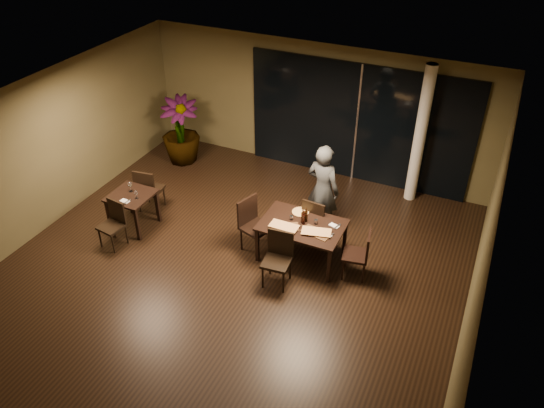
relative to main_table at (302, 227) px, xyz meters
The scene contains 33 objects.
ground 1.45m from the main_table, 141.34° to the right, with size 8.00×8.00×0.00m, color black.
wall_back 3.50m from the main_table, 107.10° to the left, with size 8.00×0.10×3.00m, color brown.
wall_front 5.02m from the main_table, 101.65° to the right, with size 8.00×0.10×3.00m, color brown.
wall_left 5.18m from the main_table, behind, with size 0.10×8.00×3.00m, color brown.
wall_right 3.26m from the main_table, 14.70° to the right, with size 0.10×8.00×3.00m, color brown.
ceiling 2.67m from the main_table, 141.34° to the right, with size 8.00×8.00×0.04m, color silver.
window_panel 3.23m from the main_table, 90.00° to the left, with size 5.00×0.06×2.70m, color black.
column 3.28m from the main_table, 63.84° to the left, with size 0.24×0.24×3.00m, color white.
main_table is the anchor object (origin of this frame).
side_table 3.44m from the main_table, behind, with size 0.80×0.80×0.75m.
chair_main_far 0.55m from the main_table, 83.40° to the left, with size 0.49×0.49×0.98m.
chair_main_near 0.78m from the main_table, 99.61° to the right, with size 0.50×0.50×1.00m.
chair_main_left 0.95m from the main_table, behind, with size 0.62×0.62×1.06m.
chair_main_right 1.14m from the main_table, ahead, with size 0.51×0.51×0.95m.
chair_side_far 3.43m from the main_table, behind, with size 0.52×0.52×1.00m.
chair_side_near 3.56m from the main_table, 162.05° to the right, with size 0.48×0.48×0.92m.
diner 1.00m from the main_table, 88.30° to the left, with size 0.64×0.42×1.88m, color #2A2C2E.
potted_plant 4.54m from the main_table, 151.33° to the left, with size 0.88×0.88×1.60m, color #1D4617.
pizza_board_left 0.35m from the main_table, 138.94° to the right, with size 0.52×0.26×0.01m, color #432915.
pizza_board_right 0.36m from the main_table, 23.53° to the right, with size 0.52×0.26×0.01m, color #3E2614.
oblong_pizza_left 0.36m from the main_table, 138.94° to the right, with size 0.50×0.24×0.02m, color maroon, non-canonical shape.
oblong_pizza_right 0.37m from the main_table, 23.53° to the right, with size 0.50×0.23×0.02m, color maroon, non-canonical shape.
round_pizza 0.37m from the main_table, 117.03° to the left, with size 0.31×0.31×0.01m, color #B01A13.
bottle_a 0.22m from the main_table, 107.47° to the left, with size 0.06×0.06×0.28m, color black, non-canonical shape.
bottle_b 0.21m from the main_table, 64.25° to the left, with size 0.06×0.06×0.27m, color black, non-canonical shape.
bottle_c 0.25m from the main_table, 79.34° to the left, with size 0.06×0.06×0.29m, color black, non-canonical shape.
tumbler_left 0.27m from the main_table, 168.08° to the left, with size 0.07×0.07×0.08m, color white.
tumbler_right 0.27m from the main_table, 28.70° to the left, with size 0.07×0.07×0.08m, color white.
napkin_near 0.53m from the main_table, 13.70° to the right, with size 0.18×0.10×0.01m, color white.
napkin_far 0.58m from the main_table, 18.87° to the left, with size 0.18×0.10×0.01m, color white.
wine_glass_a 3.50m from the main_table, behind, with size 0.09×0.09×0.20m, color white, non-canonical shape.
wine_glass_b 3.27m from the main_table, behind, with size 0.07×0.07×0.16m, color white, non-canonical shape.
side_napkin 3.44m from the main_table, 167.56° to the right, with size 0.18×0.11×0.01m, color white.
Camera 1 is at (3.71, -6.38, 6.41)m, focal length 35.00 mm.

